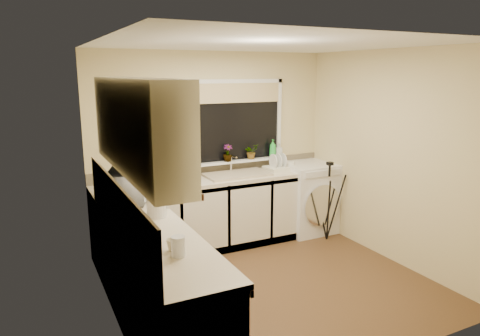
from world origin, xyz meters
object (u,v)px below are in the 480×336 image
at_px(laptop, 182,176).
at_px(glass_jug, 178,246).
at_px(cup_left, 173,245).
at_px(tripod, 328,201).
at_px(plant_c, 228,153).
at_px(plant_d, 251,152).
at_px(microwave, 128,186).
at_px(washing_machine, 307,197).
at_px(plant_a, 191,154).
at_px(cup_back, 290,165).
at_px(steel_jar, 140,221).
at_px(soap_bottle_clear, 279,150).
at_px(kettle, 157,204).
at_px(soap_bottle_green, 273,148).
at_px(dish_rack, 279,168).

xyz_separation_m(laptop, glass_jug, (-0.77, -2.11, 0.01)).
relative_size(laptop, cup_left, 4.24).
relative_size(tripod, plant_c, 4.75).
bearing_deg(cup_left, plant_d, 50.35).
distance_m(laptop, microwave, 0.94).
relative_size(washing_machine, plant_d, 4.83).
bearing_deg(plant_d, plant_a, 178.95).
bearing_deg(cup_back, steel_jar, -150.06).
bearing_deg(soap_bottle_clear, glass_jug, -134.24).
distance_m(glass_jug, plant_a, 2.51).
xyz_separation_m(washing_machine, soap_bottle_clear, (-0.32, 0.25, 0.66)).
height_order(kettle, tripod, kettle).
bearing_deg(glass_jug, laptop, 70.07).
height_order(washing_machine, soap_bottle_green, soap_bottle_green).
height_order(soap_bottle_green, soap_bottle_clear, soap_bottle_green).
distance_m(microwave, plant_a, 1.21).
relative_size(laptop, soap_bottle_clear, 2.25).
bearing_deg(soap_bottle_green, plant_d, 179.18).
relative_size(tripod, plant_a, 4.06).
bearing_deg(plant_d, washing_machine, -18.09).
relative_size(microwave, soap_bottle_clear, 3.11).
bearing_deg(soap_bottle_green, tripod, -54.12).
xyz_separation_m(plant_c, plant_d, (0.35, 0.01, -0.01)).
bearing_deg(plant_a, kettle, -121.45).
relative_size(laptop, soap_bottle_green, 1.69).
distance_m(plant_a, cup_left, 2.41).
distance_m(kettle, plant_a, 1.62).
height_order(tripod, steel_jar, tripod).
bearing_deg(plant_a, tripod, -22.19).
bearing_deg(tripod, microwave, -173.83).
xyz_separation_m(laptop, kettle, (-0.65, -1.18, 0.05)).
distance_m(plant_c, plant_d, 0.35).
bearing_deg(cup_back, washing_machine, -11.52).
xyz_separation_m(kettle, tripod, (2.49, 0.70, -0.49)).
bearing_deg(plant_c, cup_left, -123.87).
xyz_separation_m(plant_d, cup_back, (0.50, -0.19, -0.20)).
relative_size(washing_machine, dish_rack, 2.59).
bearing_deg(plant_a, plant_c, -3.26).
height_order(washing_machine, cup_left, cup_left).
bearing_deg(plant_d, dish_rack, -31.50).
height_order(plant_a, cup_back, plant_a).
distance_m(plant_d, soap_bottle_clear, 0.44).
height_order(washing_machine, kettle, kettle).
bearing_deg(dish_rack, soap_bottle_clear, 54.44).
bearing_deg(kettle, washing_machine, 24.48).
xyz_separation_m(washing_machine, kettle, (-2.45, -1.11, 0.54)).
distance_m(kettle, plant_c, 1.90).
bearing_deg(laptop, plant_c, 28.47).
relative_size(glass_jug, plant_c, 0.67).
distance_m(glass_jug, cup_left, 0.12).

